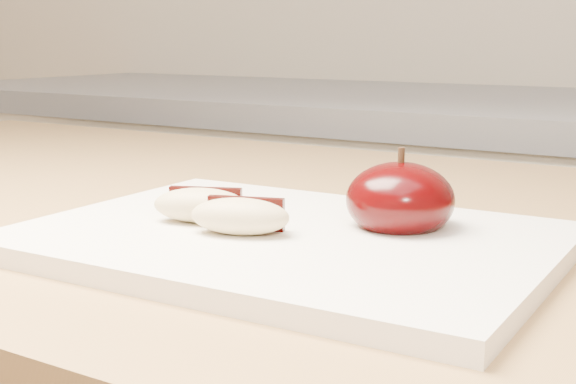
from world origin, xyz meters
The scene contains 4 objects.
cutting_board centered at (-0.01, 0.39, 0.91)m, with size 0.33×0.24×0.01m, color white.
apple_half centered at (0.04, 0.43, 0.93)m, with size 0.09×0.09×0.06m.
apple_wedge_a centered at (-0.08, 0.38, 0.92)m, with size 0.07×0.05×0.02m.
apple_wedge_b centered at (-0.04, 0.36, 0.92)m, with size 0.07×0.05×0.02m.
Camera 1 is at (0.25, -0.03, 1.04)m, focal length 50.00 mm.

